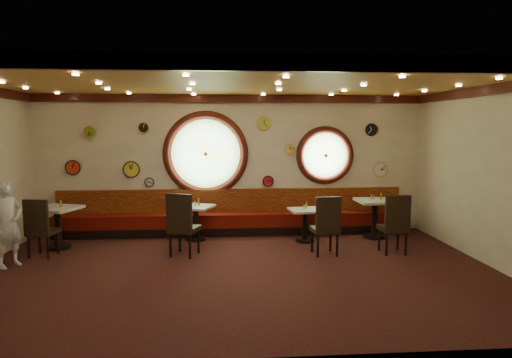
{
  "coord_description": "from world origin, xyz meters",
  "views": [
    {
      "loc": [
        -0.27,
        -7.62,
        2.46
      ],
      "look_at": [
        0.39,
        0.8,
        1.5
      ],
      "focal_mm": 32.0,
      "sensor_mm": 36.0,
      "label": 1
    }
  ],
  "objects_px": {
    "table_a": "(58,222)",
    "condiment_c_bottle": "(307,205)",
    "table_b": "(196,219)",
    "chair_c": "(326,222)",
    "condiment_a_salt": "(56,204)",
    "chair_b": "(182,221)",
    "condiment_d_pepper": "(374,198)",
    "condiment_d_bottle": "(381,196)",
    "table_d": "(375,214)",
    "waiter": "(8,224)",
    "condiment_b_pepper": "(196,204)",
    "condiment_c_salt": "(304,207)",
    "condiment_d_salt": "(371,197)",
    "chair_a": "(39,224)",
    "condiment_b_bottle": "(199,202)",
    "condiment_a_bottle": "(61,203)",
    "condiment_c_pepper": "(305,207)",
    "chair_d": "(395,220)",
    "condiment_b_salt": "(195,203)",
    "table_c": "(305,221)",
    "condiment_a_pepper": "(60,205)"
  },
  "relations": [
    {
      "from": "table_a",
      "to": "condiment_c_bottle",
      "type": "height_order",
      "value": "condiment_c_bottle"
    },
    {
      "from": "table_b",
      "to": "chair_c",
      "type": "relative_size",
      "value": 1.25
    },
    {
      "from": "condiment_a_salt",
      "to": "chair_b",
      "type": "bearing_deg",
      "value": -18.0
    },
    {
      "from": "condiment_d_pepper",
      "to": "condiment_d_bottle",
      "type": "distance_m",
      "value": 0.18
    },
    {
      "from": "table_b",
      "to": "chair_b",
      "type": "xyz_separation_m",
      "value": [
        -0.19,
        -1.28,
        0.22
      ]
    },
    {
      "from": "table_d",
      "to": "waiter",
      "type": "distance_m",
      "value": 7.32
    },
    {
      "from": "table_d",
      "to": "condiment_b_pepper",
      "type": "relative_size",
      "value": 9.44
    },
    {
      "from": "condiment_c_salt",
      "to": "condiment_d_salt",
      "type": "height_order",
      "value": "condiment_d_salt"
    },
    {
      "from": "condiment_d_salt",
      "to": "waiter",
      "type": "height_order",
      "value": "waiter"
    },
    {
      "from": "chair_b",
      "to": "condiment_a_salt",
      "type": "relative_size",
      "value": 8.44
    },
    {
      "from": "chair_a",
      "to": "condiment_c_bottle",
      "type": "xyz_separation_m",
      "value": [
        5.26,
        0.9,
        0.14
      ]
    },
    {
      "from": "table_b",
      "to": "chair_c",
      "type": "xyz_separation_m",
      "value": [
        2.56,
        -1.43,
        0.19
      ]
    },
    {
      "from": "condiment_b_pepper",
      "to": "condiment_d_pepper",
      "type": "xyz_separation_m",
      "value": [
        3.93,
        -0.13,
        0.11
      ]
    },
    {
      "from": "condiment_c_salt",
      "to": "condiment_b_bottle",
      "type": "bearing_deg",
      "value": 170.7
    },
    {
      "from": "table_d",
      "to": "condiment_a_bottle",
      "type": "distance_m",
      "value": 6.67
    },
    {
      "from": "chair_b",
      "to": "condiment_d_pepper",
      "type": "xyz_separation_m",
      "value": [
        4.12,
        1.17,
        0.21
      ]
    },
    {
      "from": "chair_c",
      "to": "condiment_b_bottle",
      "type": "bearing_deg",
      "value": 143.83
    },
    {
      "from": "chair_c",
      "to": "condiment_b_bottle",
      "type": "height_order",
      "value": "chair_c"
    },
    {
      "from": "condiment_c_salt",
      "to": "condiment_a_salt",
      "type": "bearing_deg",
      "value": -178.69
    },
    {
      "from": "chair_b",
      "to": "condiment_c_bottle",
      "type": "relative_size",
      "value": 4.85
    },
    {
      "from": "condiment_d_pepper",
      "to": "condiment_d_bottle",
      "type": "xyz_separation_m",
      "value": [
        0.18,
        0.03,
        0.03
      ]
    },
    {
      "from": "chair_b",
      "to": "condiment_c_pepper",
      "type": "relative_size",
      "value": 7.2
    },
    {
      "from": "table_d",
      "to": "condiment_d_salt",
      "type": "bearing_deg",
      "value": 124.07
    },
    {
      "from": "chair_d",
      "to": "condiment_d_salt",
      "type": "xyz_separation_m",
      "value": [
        0.0,
        1.43,
        0.24
      ]
    },
    {
      "from": "condiment_a_bottle",
      "to": "condiment_d_bottle",
      "type": "bearing_deg",
      "value": 3.13
    },
    {
      "from": "table_d",
      "to": "condiment_b_bottle",
      "type": "bearing_deg",
      "value": 177.48
    },
    {
      "from": "condiment_b_bottle",
      "to": "chair_a",
      "type": "bearing_deg",
      "value": -157.89
    },
    {
      "from": "chair_d",
      "to": "condiment_c_pepper",
      "type": "distance_m",
      "value": 1.91
    },
    {
      "from": "table_d",
      "to": "condiment_b_salt",
      "type": "distance_m",
      "value": 4.0
    },
    {
      "from": "table_c",
      "to": "waiter",
      "type": "height_order",
      "value": "waiter"
    },
    {
      "from": "condiment_b_pepper",
      "to": "condiment_a_bottle",
      "type": "xyz_separation_m",
      "value": [
        -2.68,
        -0.47,
        0.12
      ]
    },
    {
      "from": "condiment_a_salt",
      "to": "condiment_d_salt",
      "type": "distance_m",
      "value": 6.72
    },
    {
      "from": "chair_d",
      "to": "condiment_b_salt",
      "type": "xyz_separation_m",
      "value": [
        -3.92,
        1.51,
        0.14
      ]
    },
    {
      "from": "condiment_a_pepper",
      "to": "condiment_d_pepper",
      "type": "bearing_deg",
      "value": 3.74
    },
    {
      "from": "condiment_c_bottle",
      "to": "waiter",
      "type": "height_order",
      "value": "waiter"
    },
    {
      "from": "table_b",
      "to": "condiment_c_salt",
      "type": "height_order",
      "value": "condiment_c_salt"
    },
    {
      "from": "chair_c",
      "to": "condiment_c_pepper",
      "type": "height_order",
      "value": "chair_c"
    },
    {
      "from": "condiment_b_bottle",
      "to": "condiment_c_bottle",
      "type": "relative_size",
      "value": 1.0
    },
    {
      "from": "chair_a",
      "to": "condiment_b_pepper",
      "type": "bearing_deg",
      "value": 31.34
    },
    {
      "from": "condiment_a_salt",
      "to": "condiment_b_salt",
      "type": "xyz_separation_m",
      "value": [
        2.78,
        0.49,
        -0.09
      ]
    },
    {
      "from": "condiment_b_salt",
      "to": "condiment_d_salt",
      "type": "bearing_deg",
      "value": -1.17
    },
    {
      "from": "chair_c",
      "to": "condiment_c_pepper",
      "type": "xyz_separation_m",
      "value": [
        -0.22,
        1.08,
        0.1
      ]
    },
    {
      "from": "table_a",
      "to": "table_c",
      "type": "relative_size",
      "value": 1.38
    },
    {
      "from": "table_a",
      "to": "condiment_a_bottle",
      "type": "distance_m",
      "value": 0.4
    },
    {
      "from": "condiment_b_bottle",
      "to": "chair_b",
      "type": "bearing_deg",
      "value": -101.26
    },
    {
      "from": "table_c",
      "to": "condiment_c_bottle",
      "type": "distance_m",
      "value": 0.35
    },
    {
      "from": "chair_d",
      "to": "condiment_c_bottle",
      "type": "bearing_deg",
      "value": 139.88
    },
    {
      "from": "chair_c",
      "to": "chair_b",
      "type": "bearing_deg",
      "value": 171.53
    },
    {
      "from": "table_c",
      "to": "chair_b",
      "type": "xyz_separation_m",
      "value": [
        -2.55,
        -0.96,
        0.25
      ]
    },
    {
      "from": "chair_a",
      "to": "waiter",
      "type": "xyz_separation_m",
      "value": [
        -0.32,
        -0.54,
        0.12
      ]
    }
  ]
}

